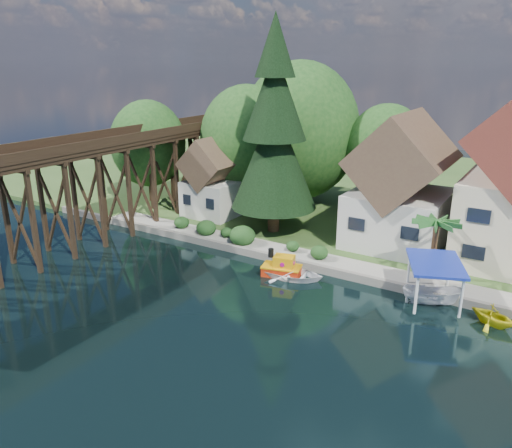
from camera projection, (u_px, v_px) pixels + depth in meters
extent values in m
plane|color=black|center=(218.00, 302.00, 33.22)|extent=(140.00, 140.00, 0.00)
cube|color=#304D1F|center=(384.00, 190.00, 60.49)|extent=(140.00, 52.00, 0.50)
cube|color=slate|center=(324.00, 270.00, 37.54)|extent=(60.00, 0.40, 0.62)
cube|color=gray|center=(355.00, 267.00, 37.51)|extent=(50.00, 2.60, 0.06)
cube|color=black|center=(19.00, 219.00, 37.44)|extent=(4.00, 0.36, 8.00)
cube|color=black|center=(56.00, 208.00, 40.02)|extent=(4.00, 0.36, 8.00)
cube|color=black|center=(88.00, 199.00, 42.59)|extent=(4.00, 0.36, 8.00)
cube|color=black|center=(116.00, 191.00, 45.17)|extent=(4.00, 0.36, 8.00)
cube|color=black|center=(141.00, 184.00, 47.74)|extent=(4.00, 0.36, 8.00)
cube|color=black|center=(164.00, 178.00, 50.31)|extent=(4.00, 0.36, 8.00)
cube|color=black|center=(184.00, 172.00, 52.89)|extent=(4.00, 0.36, 8.00)
cube|color=black|center=(203.00, 167.00, 55.46)|extent=(4.00, 0.36, 8.00)
cube|color=black|center=(220.00, 162.00, 58.04)|extent=(4.00, 0.36, 8.00)
cube|color=black|center=(235.00, 157.00, 60.61)|extent=(4.00, 0.36, 8.00)
cube|color=black|center=(95.00, 146.00, 44.45)|extent=(0.35, 44.00, 0.35)
cube|color=black|center=(123.00, 149.00, 42.69)|extent=(0.35, 44.00, 0.35)
cube|color=black|center=(108.00, 144.00, 43.47)|extent=(4.00, 44.00, 0.30)
cube|color=black|center=(92.00, 136.00, 44.31)|extent=(0.12, 44.00, 0.80)
cube|color=black|center=(124.00, 139.00, 42.29)|extent=(0.12, 44.00, 0.80)
cube|color=beige|center=(398.00, 218.00, 41.70)|extent=(7.50, 8.00, 4.50)
cube|color=brown|center=(403.00, 159.00, 40.14)|extent=(7.64, 8.64, 7.64)
cube|color=black|center=(356.00, 224.00, 39.44)|extent=(1.35, 0.08, 1.00)
cube|color=black|center=(410.00, 234.00, 37.32)|extent=(1.35, 0.08, 1.00)
cube|color=black|center=(477.00, 229.00, 34.90)|extent=(1.53, 0.08, 1.00)
cube|color=beige|center=(214.00, 198.00, 49.71)|extent=(5.00, 5.00, 3.50)
cube|color=brown|center=(213.00, 162.00, 48.60)|extent=(5.09, 5.40, 5.09)
cube|color=black|center=(187.00, 200.00, 48.32)|extent=(0.90, 0.08, 1.00)
cube|color=black|center=(210.00, 204.00, 46.91)|extent=(0.90, 0.08, 1.00)
cylinder|color=#382314|center=(247.00, 185.00, 52.67)|extent=(0.50, 0.50, 4.50)
ellipsoid|color=#184418|center=(247.00, 140.00, 51.18)|extent=(4.40, 4.40, 5.06)
cylinder|color=#382314|center=(298.00, 180.00, 53.81)|extent=(0.50, 0.50, 4.95)
ellipsoid|color=#184418|center=(300.00, 131.00, 52.16)|extent=(5.00, 5.00, 5.75)
cylinder|color=#382314|center=(382.00, 193.00, 50.22)|extent=(0.50, 0.50, 4.05)
ellipsoid|color=#184418|center=(386.00, 151.00, 48.87)|extent=(4.00, 4.00, 4.60)
cylinder|color=#382314|center=(151.00, 183.00, 54.56)|extent=(0.50, 0.50, 4.05)
ellipsoid|color=#184418|center=(148.00, 144.00, 53.22)|extent=(4.00, 4.00, 4.60)
ellipsoid|color=#1A3C15|center=(206.00, 226.00, 44.25)|extent=(1.98, 1.98, 1.53)
ellipsoid|color=#1A3C15|center=(226.00, 231.00, 43.54)|extent=(1.54, 1.54, 1.19)
ellipsoid|color=#1A3C15|center=(242.00, 234.00, 42.05)|extent=(2.20, 2.20, 1.70)
ellipsoid|color=#1A3C15|center=(181.00, 221.00, 45.95)|extent=(1.76, 1.76, 1.36)
ellipsoid|color=#1A3C15|center=(293.00, 245.00, 40.35)|extent=(1.54, 1.54, 1.19)
ellipsoid|color=#1A3C15|center=(319.00, 251.00, 38.82)|extent=(1.76, 1.76, 1.36)
cylinder|color=#382314|center=(274.00, 213.00, 44.97)|extent=(1.03, 1.03, 3.43)
cone|color=black|center=(274.00, 156.00, 43.35)|extent=(7.55, 7.55, 9.16)
cone|color=black|center=(275.00, 95.00, 41.72)|extent=(5.49, 5.49, 7.44)
cone|color=black|center=(275.00, 44.00, 40.46)|extent=(3.43, 3.43, 5.15)
cylinder|color=#382314|center=(433.00, 252.00, 35.09)|extent=(0.40, 0.40, 3.98)
ellipsoid|color=#1B5220|center=(437.00, 223.00, 34.41)|extent=(3.29, 3.29, 0.90)
cube|color=red|center=(282.00, 271.00, 37.21)|extent=(3.07, 2.14, 0.74)
cube|color=orange|center=(282.00, 266.00, 37.09)|extent=(3.18, 2.26, 0.09)
cube|color=orange|center=(284.00, 262.00, 36.91)|extent=(1.72, 1.45, 0.93)
cylinder|color=black|center=(271.00, 253.00, 37.01)|extent=(0.41, 0.41, 0.65)
cylinder|color=#A20C71|center=(282.00, 265.00, 36.39)|extent=(0.34, 0.16, 0.33)
cylinder|color=#A20C71|center=(286.00, 259.00, 37.43)|extent=(0.34, 0.16, 0.33)
cylinder|color=#A20C71|center=(294.00, 263.00, 36.70)|extent=(0.16, 0.34, 0.33)
imported|color=white|center=(294.00, 273.00, 36.65)|extent=(4.86, 3.91, 0.89)
imported|color=silver|center=(432.00, 294.00, 32.66)|extent=(4.05, 2.74, 1.47)
cube|color=#172A9B|center=(436.00, 263.00, 31.97)|extent=(4.75, 5.57, 0.18)
cylinder|color=white|center=(462.00, 298.00, 30.24)|extent=(0.18, 0.18, 2.64)
cylinder|color=white|center=(449.00, 271.00, 34.09)|extent=(0.18, 0.18, 2.64)
cylinder|color=white|center=(416.00, 295.00, 30.69)|extent=(0.18, 0.18, 2.64)
cylinder|color=white|center=(409.00, 268.00, 34.53)|extent=(0.18, 0.18, 2.64)
imported|color=yellow|center=(494.00, 314.00, 30.15)|extent=(3.41, 3.18, 1.46)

